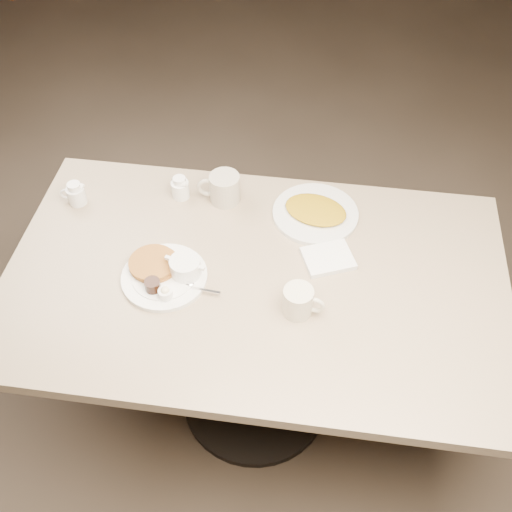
# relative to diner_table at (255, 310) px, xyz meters

# --- Properties ---
(room) EXTENTS (7.04, 8.04, 2.84)m
(room) POSITION_rel_diner_table_xyz_m (0.00, 0.00, 0.82)
(room) COLOR #4C3F33
(room) RESTS_ON ground
(diner_table) EXTENTS (1.50, 0.90, 0.75)m
(diner_table) POSITION_rel_diner_table_xyz_m (0.00, 0.00, 0.00)
(diner_table) COLOR tan
(diner_table) RESTS_ON ground
(main_plate) EXTENTS (0.33, 0.31, 0.07)m
(main_plate) POSITION_rel_diner_table_xyz_m (-0.26, -0.04, 0.19)
(main_plate) COLOR white
(main_plate) RESTS_ON diner_table
(coffee_mug_near) EXTENTS (0.13, 0.10, 0.09)m
(coffee_mug_near) POSITION_rel_diner_table_xyz_m (0.14, -0.11, 0.22)
(coffee_mug_near) COLOR beige
(coffee_mug_near) RESTS_ON diner_table
(napkin) EXTENTS (0.18, 0.16, 0.02)m
(napkin) POSITION_rel_diner_table_xyz_m (0.21, 0.09, 0.18)
(napkin) COLOR white
(napkin) RESTS_ON diner_table
(coffee_mug_far) EXTENTS (0.15, 0.11, 0.10)m
(coffee_mug_far) POSITION_rel_diner_table_xyz_m (-0.15, 0.32, 0.22)
(coffee_mug_far) COLOR #BDB5A2
(coffee_mug_far) RESTS_ON diner_table
(creamer_left) EXTENTS (0.09, 0.07, 0.08)m
(creamer_left) POSITION_rel_diner_table_xyz_m (-0.63, 0.24, 0.21)
(creamer_left) COLOR white
(creamer_left) RESTS_ON diner_table
(creamer_right) EXTENTS (0.08, 0.08, 0.08)m
(creamer_right) POSITION_rel_diner_table_xyz_m (-0.30, 0.31, 0.21)
(creamer_right) COLOR white
(creamer_right) RESTS_ON diner_table
(hash_plate) EXTENTS (0.34, 0.34, 0.04)m
(hash_plate) POSITION_rel_diner_table_xyz_m (0.16, 0.28, 0.18)
(hash_plate) COLOR silver
(hash_plate) RESTS_ON diner_table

